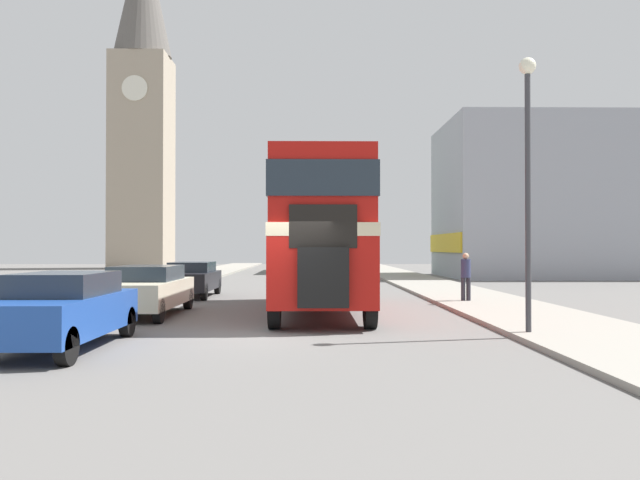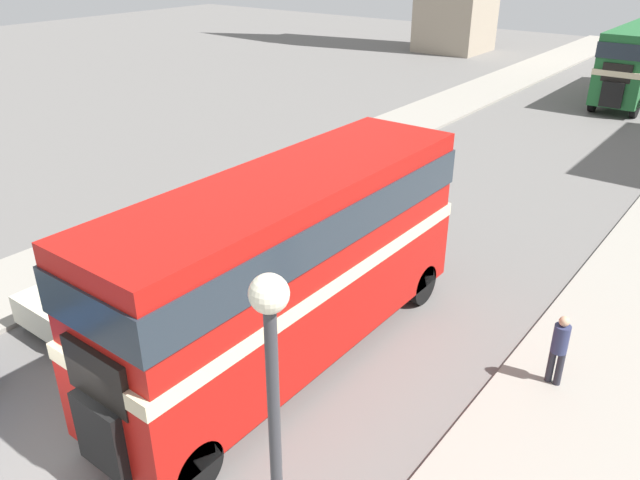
{
  "view_description": "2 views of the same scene",
  "coord_description": "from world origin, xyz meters",
  "px_view_note": "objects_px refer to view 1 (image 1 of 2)",
  "views": [
    {
      "loc": [
        0.79,
        -13.73,
        1.91
      ],
      "look_at": [
        1.06,
        4.86,
        2.14
      ],
      "focal_mm": 35.0,
      "sensor_mm": 36.0,
      "label": 1
    },
    {
      "loc": [
        8.53,
        -3.88,
        8.53
      ],
      "look_at": [
        0.0,
        7.24,
        1.68
      ],
      "focal_mm": 35.0,
      "sensor_mm": 36.0,
      "label": 2
    }
  ],
  "objects_px": {
    "double_decker_bus": "(320,226)",
    "church_tower": "(142,90)",
    "bus_distant": "(313,241)",
    "car_parked_mid": "(146,289)",
    "car_parked_near": "(62,309)",
    "car_parked_far": "(192,278)",
    "street_lamp": "(528,152)",
    "pedestrian_walking": "(466,274)"
  },
  "relations": [
    {
      "from": "double_decker_bus",
      "to": "church_tower",
      "type": "xyz_separation_m",
      "value": [
        -16.11,
        39.94,
        14.18
      ]
    },
    {
      "from": "bus_distant",
      "to": "car_parked_mid",
      "type": "height_order",
      "value": "bus_distant"
    },
    {
      "from": "bus_distant",
      "to": "car_parked_mid",
      "type": "distance_m",
      "value": 32.42
    },
    {
      "from": "car_parked_near",
      "to": "car_parked_far",
      "type": "relative_size",
      "value": 1.02
    },
    {
      "from": "bus_distant",
      "to": "car_parked_mid",
      "type": "relative_size",
      "value": 2.36
    },
    {
      "from": "car_parked_near",
      "to": "car_parked_far",
      "type": "distance_m",
      "value": 12.52
    },
    {
      "from": "car_parked_far",
      "to": "street_lamp",
      "type": "bearing_deg",
      "value": -50.23
    },
    {
      "from": "bus_distant",
      "to": "car_parked_near",
      "type": "distance_m",
      "value": 38.19
    },
    {
      "from": "church_tower",
      "to": "car_parked_near",
      "type": "bearing_deg",
      "value": -76.59
    },
    {
      "from": "car_parked_near",
      "to": "car_parked_mid",
      "type": "relative_size",
      "value": 0.91
    },
    {
      "from": "double_decker_bus",
      "to": "church_tower",
      "type": "relative_size",
      "value": 0.3
    },
    {
      "from": "car_parked_far",
      "to": "pedestrian_walking",
      "type": "xyz_separation_m",
      "value": [
        9.91,
        -3.27,
        0.32
      ]
    },
    {
      "from": "double_decker_bus",
      "to": "street_lamp",
      "type": "bearing_deg",
      "value": -50.93
    },
    {
      "from": "car_parked_mid",
      "to": "car_parked_near",
      "type": "bearing_deg",
      "value": -90.43
    },
    {
      "from": "double_decker_bus",
      "to": "car_parked_near",
      "type": "distance_m",
      "value": 8.57
    },
    {
      "from": "bus_distant",
      "to": "church_tower",
      "type": "bearing_deg",
      "value": 151.09
    },
    {
      "from": "bus_distant",
      "to": "street_lamp",
      "type": "relative_size",
      "value": 1.87
    },
    {
      "from": "double_decker_bus",
      "to": "street_lamp",
      "type": "xyz_separation_m",
      "value": [
        4.36,
        -5.37,
        1.4
      ]
    },
    {
      "from": "double_decker_bus",
      "to": "car_parked_far",
      "type": "distance_m",
      "value": 7.81
    },
    {
      "from": "bus_distant",
      "to": "church_tower",
      "type": "distance_m",
      "value": 23.21
    },
    {
      "from": "pedestrian_walking",
      "to": "street_lamp",
      "type": "xyz_separation_m",
      "value": [
        -0.63,
        -7.89,
        2.92
      ]
    },
    {
      "from": "double_decker_bus",
      "to": "car_parked_far",
      "type": "bearing_deg",
      "value": 130.41
    },
    {
      "from": "car_parked_far",
      "to": "car_parked_near",
      "type": "bearing_deg",
      "value": -90.25
    },
    {
      "from": "car_parked_near",
      "to": "car_parked_mid",
      "type": "height_order",
      "value": "car_parked_near"
    },
    {
      "from": "double_decker_bus",
      "to": "car_parked_near",
      "type": "xyz_separation_m",
      "value": [
        -4.97,
        -6.74,
        -1.81
      ]
    },
    {
      "from": "car_parked_mid",
      "to": "double_decker_bus",
      "type": "bearing_deg",
      "value": 10.5
    },
    {
      "from": "car_parked_mid",
      "to": "street_lamp",
      "type": "bearing_deg",
      "value": -25.63
    },
    {
      "from": "double_decker_bus",
      "to": "pedestrian_walking",
      "type": "height_order",
      "value": "double_decker_bus"
    },
    {
      "from": "double_decker_bus",
      "to": "street_lamp",
      "type": "height_order",
      "value": "street_lamp"
    },
    {
      "from": "double_decker_bus",
      "to": "pedestrian_walking",
      "type": "distance_m",
      "value": 5.79
    },
    {
      "from": "double_decker_bus",
      "to": "pedestrian_walking",
      "type": "bearing_deg",
      "value": 26.73
    },
    {
      "from": "car_parked_mid",
      "to": "street_lamp",
      "type": "relative_size",
      "value": 0.79
    },
    {
      "from": "car_parked_near",
      "to": "pedestrian_walking",
      "type": "xyz_separation_m",
      "value": [
        9.97,
        9.26,
        0.28
      ]
    },
    {
      "from": "bus_distant",
      "to": "church_tower",
      "type": "xyz_separation_m",
      "value": [
        -16.01,
        8.84,
        14.29
      ]
    },
    {
      "from": "car_parked_far",
      "to": "church_tower",
      "type": "bearing_deg",
      "value": 108.13
    },
    {
      "from": "car_parked_mid",
      "to": "pedestrian_walking",
      "type": "xyz_separation_m",
      "value": [
        9.92,
        3.43,
        0.3
      ]
    },
    {
      "from": "pedestrian_walking",
      "to": "car_parked_far",
      "type": "bearing_deg",
      "value": 161.76
    },
    {
      "from": "bus_distant",
      "to": "street_lamp",
      "type": "distance_m",
      "value": 36.77
    },
    {
      "from": "double_decker_bus",
      "to": "pedestrian_walking",
      "type": "relative_size",
      "value": 6.01
    },
    {
      "from": "car_parked_mid",
      "to": "pedestrian_walking",
      "type": "relative_size",
      "value": 2.87
    },
    {
      "from": "street_lamp",
      "to": "car_parked_mid",
      "type": "bearing_deg",
      "value": 154.37
    },
    {
      "from": "bus_distant",
      "to": "double_decker_bus",
      "type": "bearing_deg",
      "value": -89.83
    }
  ]
}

